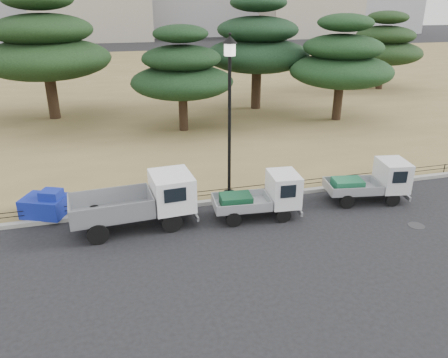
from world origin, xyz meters
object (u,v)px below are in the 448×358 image
object	(u,v)px
tarp_pile	(45,205)
street_lamp	(230,92)
truck_large	(140,200)
truck_kei_rear	(373,181)
truck_kei_front	(263,196)

from	to	relation	value
tarp_pile	street_lamp	bearing A→B (deg)	-1.05
truck_large	tarp_pile	distance (m)	3.82
truck_kei_rear	street_lamp	xyz separation A→B (m)	(-5.63, 1.68, 3.61)
truck_kei_rear	tarp_pile	bearing A→B (deg)	-178.85
truck_large	street_lamp	world-z (taller)	street_lamp
truck_kei_front	tarp_pile	bearing A→B (deg)	170.79
truck_kei_front	street_lamp	size ratio (longest dim) A/B	0.52
truck_kei_front	street_lamp	world-z (taller)	street_lamp
tarp_pile	truck_kei_rear	bearing A→B (deg)	-8.06
truck_large	truck_kei_front	bearing A→B (deg)	-9.14
truck_kei_rear	street_lamp	distance (m)	6.90
truck_large	tarp_pile	bearing A→B (deg)	151.55
street_lamp	tarp_pile	size ratio (longest dim) A/B	3.39
truck_kei_front	truck_kei_rear	distance (m)	4.83
truck_large	tarp_pile	world-z (taller)	truck_large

